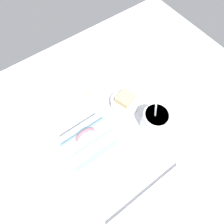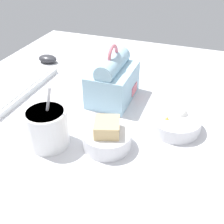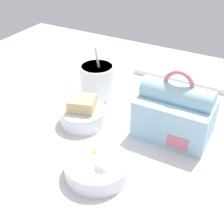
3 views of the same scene
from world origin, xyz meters
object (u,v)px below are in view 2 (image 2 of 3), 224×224
Objects in this scene: bento_bowl_sandwich at (107,137)px; computer_mouse at (48,59)px; lunch_bag at (113,80)px; soup_cup at (47,127)px; keyboard at (15,87)px; bento_bowl_snacks at (175,122)px.

bento_bowl_sandwich reaches higher than computer_mouse.
lunch_bag is 23.69cm from bento_bowl_sandwich.
keyboard is at bearing 51.25° from soup_cup.
bento_bowl_sandwich is (4.01, -14.14, -2.25)cm from soup_cup.
computer_mouse is at bearing 3.70° from keyboard.
keyboard is at bearing 67.66° from bento_bowl_sandwich.
lunch_bag is 1.11× the size of soup_cup.
lunch_bag reaches higher than bento_bowl_snacks.
bento_bowl_snacks is (17.07, -28.61, -2.97)cm from soup_cup.
bento_bowl_sandwich is at bearing -134.28° from computer_mouse.
keyboard is at bearing -176.30° from computer_mouse.
bento_bowl_sandwich is 19.50cm from bento_bowl_snacks.
computer_mouse is at bearing 31.32° from soup_cup.
lunch_bag is at bearing -79.03° from keyboard.
bento_bowl_sandwich is 1.58× the size of computer_mouse.
bento_bowl_sandwich is (-16.13, -39.24, 1.82)cm from keyboard.
keyboard is 1.86× the size of lunch_bag.
lunch_bag reaches higher than keyboard.
bento_bowl_snacks is at bearing -59.18° from soup_cup.
bento_bowl_snacks is 1.83× the size of computer_mouse.
bento_bowl_sandwich is at bearing 132.05° from bento_bowl_snacks.
soup_cup is 1.35× the size of bento_bowl_sandwich.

